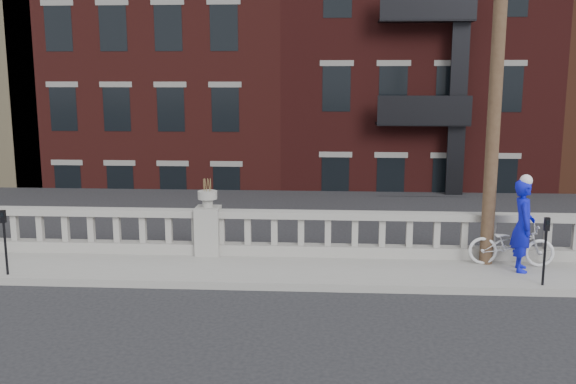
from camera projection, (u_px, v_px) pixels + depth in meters
name	position (u px, v px, depth m)	size (l,w,h in m)	color
ground	(167.00, 326.00, 10.93)	(120.00, 120.00, 0.00)	black
sidewalk	(201.00, 269.00, 13.86)	(32.00, 2.20, 0.15)	gray
balustrade	(208.00, 233.00, 14.69)	(28.00, 0.34, 1.03)	gray
planter_pedestal	(208.00, 225.00, 14.66)	(0.55, 0.55, 1.76)	gray
lower_level	(286.00, 105.00, 33.03)	(80.00, 44.00, 20.80)	#605E59
utility_pole	(499.00, 24.00, 13.13)	(1.60, 0.28, 10.00)	#422D1E
parking_meter_b	(5.00, 235.00, 13.10)	(0.10, 0.09, 1.36)	black
parking_meter_c	(546.00, 243.00, 12.44)	(0.10, 0.09, 1.36)	black
bicycle	(511.00, 244.00, 13.81)	(0.62, 1.79, 0.94)	silver
cyclist	(523.00, 226.00, 13.36)	(0.71, 0.46, 1.94)	#0C11B6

